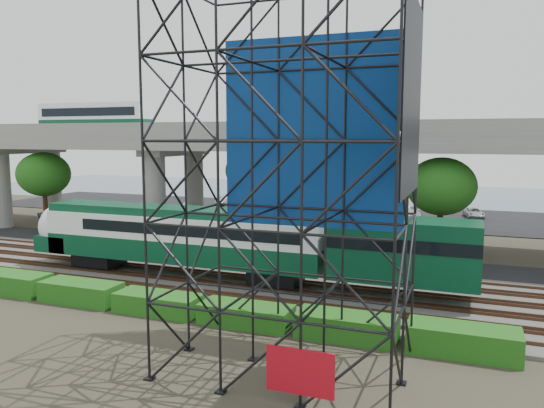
% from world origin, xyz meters
% --- Properties ---
extents(ground, '(140.00, 140.00, 0.00)m').
position_xyz_m(ground, '(0.00, 0.00, 0.00)').
color(ground, '#474233').
rests_on(ground, ground).
extents(ballast_bed, '(90.00, 12.00, 0.20)m').
position_xyz_m(ballast_bed, '(0.00, 2.00, 0.10)').
color(ballast_bed, slate).
rests_on(ballast_bed, ground).
extents(service_road, '(90.00, 5.00, 0.08)m').
position_xyz_m(service_road, '(0.00, 10.50, 0.04)').
color(service_road, black).
rests_on(service_road, ground).
extents(parking_lot, '(90.00, 18.00, 0.08)m').
position_xyz_m(parking_lot, '(0.00, 34.00, 0.04)').
color(parking_lot, black).
rests_on(parking_lot, ground).
extents(harbor_water, '(140.00, 40.00, 0.03)m').
position_xyz_m(harbor_water, '(0.00, 56.00, 0.01)').
color(harbor_water, '#43596E').
rests_on(harbor_water, ground).
extents(rail_tracks, '(90.00, 9.52, 0.16)m').
position_xyz_m(rail_tracks, '(0.00, 2.00, 0.28)').
color(rail_tracks, '#472D1E').
rests_on(rail_tracks, ballast_bed).
extents(commuter_train, '(29.30, 3.06, 4.30)m').
position_xyz_m(commuter_train, '(0.84, 2.00, 2.88)').
color(commuter_train, black).
rests_on(commuter_train, rail_tracks).
extents(overpass, '(80.00, 12.00, 12.40)m').
position_xyz_m(overpass, '(-1.39, 16.00, 8.21)').
color(overpass, '#9E9B93').
rests_on(overpass, ground).
extents(scaffold_tower, '(9.36, 6.36, 15.00)m').
position_xyz_m(scaffold_tower, '(9.43, -7.98, 7.47)').
color(scaffold_tower, black).
rests_on(scaffold_tower, ground).
extents(hedge_strip, '(34.60, 1.80, 1.20)m').
position_xyz_m(hedge_strip, '(1.01, -4.30, 0.56)').
color(hedge_strip, '#135313').
rests_on(hedge_strip, ground).
extents(trees, '(40.94, 16.94, 7.69)m').
position_xyz_m(trees, '(-4.67, 16.17, 5.57)').
color(trees, '#382314').
rests_on(trees, ground).
extents(suv, '(5.61, 3.36, 1.46)m').
position_xyz_m(suv, '(-7.83, 11.34, 0.81)').
color(suv, black).
rests_on(suv, service_road).
extents(parked_cars, '(35.71, 9.30, 1.23)m').
position_xyz_m(parked_cars, '(-0.31, 33.49, 0.67)').
color(parked_cars, white).
rests_on(parked_cars, parking_lot).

